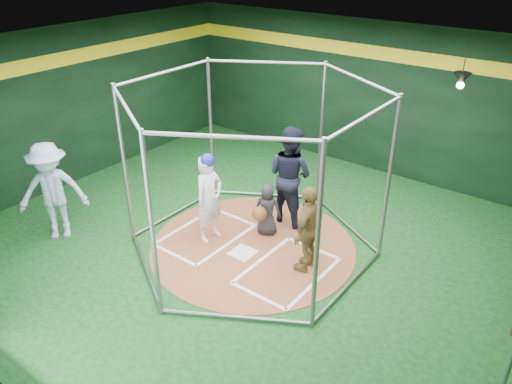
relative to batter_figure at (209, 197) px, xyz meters
The scene contains 12 objects.
room_shell 1.22m from the batter_figure, 17.84° to the left, with size 10.10×9.10×3.53m.
clay_disc 1.22m from the batter_figure, 17.33° to the left, with size 3.80×3.80×0.01m, color #975736.
home_plate 1.18m from the batter_figure, ahead, with size 0.43×0.43×0.01m, color white.
batter_box_left 0.87m from the batter_figure, behind, with size 1.17×1.77×0.01m.
batter_box_right 1.96m from the batter_figure, ahead, with size 1.17×1.77×0.01m.
batting_cage 1.05m from the batter_figure, 17.33° to the left, with size 4.05×4.67×3.00m.
pendant_lamp_near 5.23m from the batter_figure, 52.00° to the left, with size 0.34×0.34×0.90m.
batter_figure is the anchor object (origin of this frame).
visitor_leopard 1.98m from the batter_figure, ahead, with size 0.92×0.38×1.57m, color #AD8D4A.
catcher_figure 1.12m from the batter_figure, 45.00° to the left, with size 0.60×0.64×1.04m.
umpire 1.67m from the batter_figure, 61.32° to the left, with size 0.97×0.75×1.99m, color black.
bystander_blue 2.90m from the batter_figure, 144.53° to the right, with size 1.23×0.71×1.91m, color #9EB4D1.
Camera 1 is at (4.74, -6.14, 5.21)m, focal length 35.00 mm.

